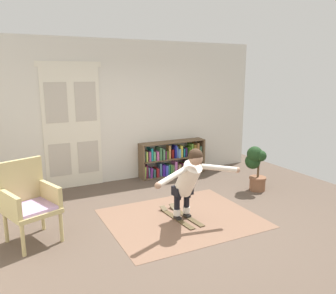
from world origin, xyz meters
TOP-DOWN VIEW (x-y plane):
  - ground_plane at (0.00, 0.00)m, footprint 7.20×7.20m
  - back_wall at (0.00, 2.60)m, footprint 6.00×0.10m
  - double_door at (-1.18, 2.54)m, footprint 1.22×0.05m
  - rug at (-0.02, 0.24)m, footprint 2.29×1.88m
  - bookshelf at (0.93, 2.39)m, footprint 1.53×0.30m
  - wicker_chair at (-2.19, 0.54)m, footprint 0.77×0.77m
  - potted_plant at (1.88, 0.75)m, footprint 0.39×0.40m
  - skis_pair at (-0.03, 0.27)m, footprint 0.34×0.91m
  - person_skier at (-0.01, 0.06)m, footprint 1.48×0.69m

SIDE VIEW (x-z plane):
  - ground_plane at x=0.00m, z-range 0.00..0.00m
  - rug at x=-0.02m, z-range 0.00..0.01m
  - skis_pair at x=-0.03m, z-range -0.01..0.06m
  - bookshelf at x=0.93m, z-range -0.04..0.73m
  - potted_plant at x=1.88m, z-range 0.06..0.93m
  - wicker_chair at x=-2.19m, z-range 0.03..1.13m
  - person_skier at x=-0.01m, z-range 0.15..1.27m
  - double_door at x=-1.18m, z-range 0.01..2.46m
  - back_wall at x=0.00m, z-range 0.00..2.90m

